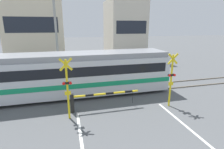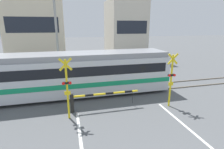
{
  "view_description": "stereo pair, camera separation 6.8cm",
  "coord_description": "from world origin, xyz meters",
  "px_view_note": "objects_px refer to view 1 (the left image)",
  "views": [
    {
      "loc": [
        -2.97,
        -1.64,
        4.89
      ],
      "look_at": [
        0.0,
        9.81,
        1.6
      ],
      "focal_mm": 28.0,
      "sensor_mm": 36.0,
      "label": 1
    },
    {
      "loc": [
        -2.91,
        -1.65,
        4.89
      ],
      "look_at": [
        0.0,
        9.81,
        1.6
      ],
      "focal_mm": 28.0,
      "sensor_mm": 36.0,
      "label": 2
    }
  ],
  "objects_px": {
    "crossing_barrier_near": "(91,98)",
    "pedestrian": "(85,64)",
    "commuter_train": "(34,75)",
    "crossing_signal_right": "(171,78)",
    "crossing_barrier_far": "(121,72)",
    "crossing_signal_left": "(67,86)"
  },
  "relations": [
    {
      "from": "crossing_barrier_near",
      "to": "pedestrian",
      "type": "height_order",
      "value": "pedestrian"
    },
    {
      "from": "commuter_train",
      "to": "crossing_signal_right",
      "type": "distance_m",
      "value": 9.01
    },
    {
      "from": "crossing_barrier_near",
      "to": "crossing_barrier_far",
      "type": "bearing_deg",
      "value": 57.17
    },
    {
      "from": "pedestrian",
      "to": "crossing_barrier_far",
      "type": "bearing_deg",
      "value": -44.94
    },
    {
      "from": "commuter_train",
      "to": "crossing_signal_right",
      "type": "bearing_deg",
      "value": -22.59
    },
    {
      "from": "crossing_signal_right",
      "to": "pedestrian",
      "type": "height_order",
      "value": "crossing_signal_right"
    },
    {
      "from": "crossing_barrier_far",
      "to": "pedestrian",
      "type": "relative_size",
      "value": 2.36
    },
    {
      "from": "commuter_train",
      "to": "pedestrian",
      "type": "bearing_deg",
      "value": 54.36
    },
    {
      "from": "crossing_signal_left",
      "to": "pedestrian",
      "type": "distance_m",
      "value": 9.36
    },
    {
      "from": "commuter_train",
      "to": "crossing_signal_left",
      "type": "relative_size",
      "value": 5.67
    },
    {
      "from": "pedestrian",
      "to": "crossing_signal_left",
      "type": "bearing_deg",
      "value": -101.71
    },
    {
      "from": "crossing_signal_left",
      "to": "commuter_train",
      "type": "bearing_deg",
      "value": 122.15
    },
    {
      "from": "crossing_signal_left",
      "to": "crossing_barrier_near",
      "type": "bearing_deg",
      "value": 26.92
    },
    {
      "from": "crossing_barrier_far",
      "to": "crossing_barrier_near",
      "type": "bearing_deg",
      "value": -122.83
    },
    {
      "from": "pedestrian",
      "to": "crossing_barrier_near",
      "type": "bearing_deg",
      "value": -94.07
    },
    {
      "from": "crossing_signal_right",
      "to": "crossing_barrier_far",
      "type": "bearing_deg",
      "value": 101.78
    },
    {
      "from": "crossing_signal_right",
      "to": "crossing_barrier_near",
      "type": "bearing_deg",
      "value": 172.32
    },
    {
      "from": "crossing_signal_right",
      "to": "pedestrian",
      "type": "xyz_separation_m",
      "value": [
        -4.25,
        9.13,
        -0.83
      ]
    },
    {
      "from": "commuter_train",
      "to": "crossing_signal_left",
      "type": "height_order",
      "value": "crossing_signal_left"
    },
    {
      "from": "commuter_train",
      "to": "crossing_barrier_near",
      "type": "relative_size",
      "value": 4.58
    },
    {
      "from": "crossing_barrier_far",
      "to": "pedestrian",
      "type": "xyz_separation_m",
      "value": [
        -2.96,
        2.95,
        0.25
      ]
    },
    {
      "from": "commuter_train",
      "to": "pedestrian",
      "type": "xyz_separation_m",
      "value": [
        4.07,
        5.67,
        -0.63
      ]
    }
  ]
}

